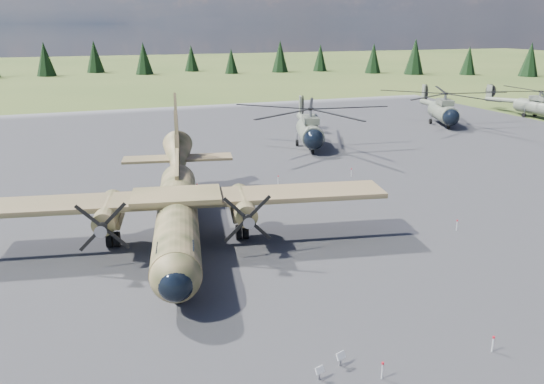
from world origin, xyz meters
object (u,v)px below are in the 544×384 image
object	(u,v)px
transport_plane	(177,204)
helicopter_mid	(444,102)
helicopter_near	(310,119)
helicopter_far	(537,98)

from	to	relation	value
transport_plane	helicopter_mid	bearing A→B (deg)	44.85
transport_plane	helicopter_near	world-z (taller)	transport_plane
transport_plane	helicopter_near	xyz separation A→B (m)	(20.78, 24.24, 0.86)
helicopter_near	helicopter_far	distance (m)	45.01
helicopter_near	helicopter_mid	world-z (taller)	helicopter_near
transport_plane	helicopter_mid	size ratio (longest dim) A/B	1.15
helicopter_mid	transport_plane	bearing A→B (deg)	-125.49
helicopter_mid	helicopter_near	bearing A→B (deg)	-143.66
helicopter_near	helicopter_far	size ratio (longest dim) A/B	1.19
transport_plane	helicopter_near	bearing A→B (deg)	59.82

